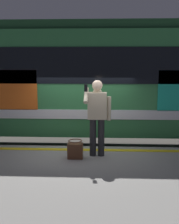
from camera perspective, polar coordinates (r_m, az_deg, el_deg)
ground_plane at (r=7.18m, az=-1.37°, el=-13.51°), size 23.90×23.90×0.00m
platform at (r=4.70m, az=-3.77°, el=-21.31°), size 15.93×5.16×0.86m
safety_line at (r=6.59m, az=-1.59°, el=-7.68°), size 15.61×0.16×0.01m
track_rail_near at (r=8.20m, az=-0.81°, el=-9.82°), size 20.71×0.08×0.16m
track_rail_far at (r=9.56m, az=-0.28°, el=-6.89°), size 20.71×0.08×0.16m
train_carriage at (r=8.42m, az=1.73°, el=6.99°), size 12.00×2.85×3.76m
passenger at (r=5.98m, az=1.58°, el=0.04°), size 0.57×0.55×1.65m
handbag at (r=6.00m, az=-2.92°, el=-7.75°), size 0.32×0.29×0.39m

